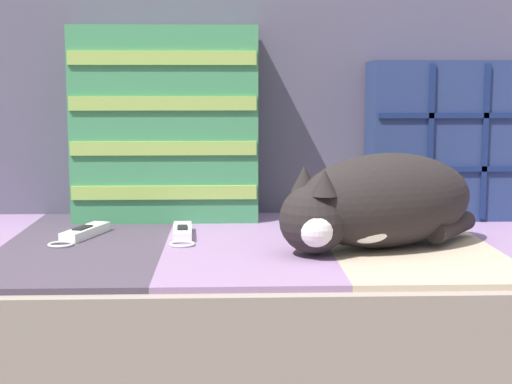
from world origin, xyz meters
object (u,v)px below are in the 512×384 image
(throw_pillow_striped, at_px, (166,124))
(sleeping_cat, at_px, (376,204))
(game_remote_near, at_px, (83,233))
(couch, at_px, (321,334))
(game_remote_far, at_px, (182,233))
(throw_pillow_quilted, at_px, (449,140))

(throw_pillow_striped, distance_m, sleeping_cat, 0.54)
(game_remote_near, bearing_deg, throw_pillow_striped, 53.91)
(game_remote_near, bearing_deg, sleeping_cat, -12.88)
(sleeping_cat, relative_size, game_remote_near, 2.10)
(couch, bearing_deg, game_remote_far, 179.93)
(throw_pillow_quilted, distance_m, game_remote_near, 0.83)
(couch, distance_m, throw_pillow_quilted, 0.53)
(couch, height_order, throw_pillow_striped, throw_pillow_striped)
(throw_pillow_quilted, height_order, throw_pillow_striped, throw_pillow_striped)
(sleeping_cat, bearing_deg, throw_pillow_quilted, 55.74)
(game_remote_far, bearing_deg, game_remote_near, 178.71)
(throw_pillow_quilted, height_order, sleeping_cat, throw_pillow_quilted)
(throw_pillow_quilted, xyz_separation_m, game_remote_far, (-0.59, -0.21, -0.17))
(couch, relative_size, throw_pillow_striped, 4.60)
(couch, height_order, game_remote_near, game_remote_near)
(throw_pillow_striped, bearing_deg, game_remote_far, -77.58)
(throw_pillow_striped, distance_m, game_remote_far, 0.30)
(throw_pillow_quilted, relative_size, game_remote_far, 1.91)
(throw_pillow_quilted, distance_m, throw_pillow_striped, 0.64)
(couch, bearing_deg, sleeping_cat, -55.60)
(couch, distance_m, game_remote_near, 0.52)
(couch, bearing_deg, throw_pillow_quilted, 34.10)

